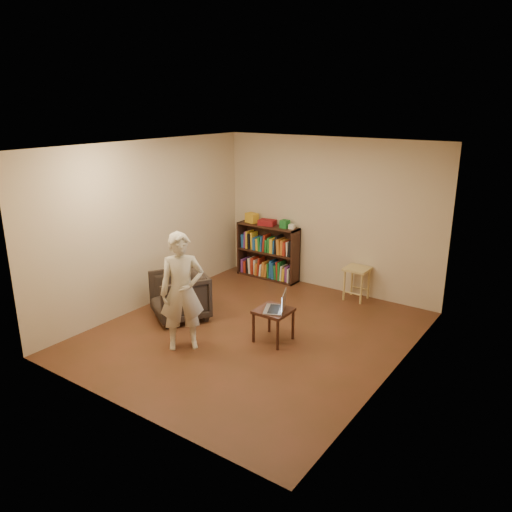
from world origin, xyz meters
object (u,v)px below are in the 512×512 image
Objects in this scene: bookshelf at (268,255)px; side_table at (273,315)px; armchair at (180,296)px; laptop at (278,306)px; person at (182,292)px; stool at (357,274)px.

bookshelf reaches higher than side_table.
armchair is 1.65m from laptop.
laptop is (0.07, 0.00, 0.14)m from side_table.
person is (-0.94, -0.83, 0.27)m from laptop.
side_table is 0.16m from laptop.
bookshelf is 3.02m from person.
side_table is 0.29× the size of person.
bookshelf reaches higher than laptop.
stool is 3.12m from person.
stool is 2.05m from laptop.
armchair is 1.58m from side_table.
laptop reaches higher than armchair.
stool is 2.90m from armchair.
bookshelf is 1.79m from stool.
laptop is at bearing -4.55° from person.
stool is at bearing 149.12° from laptop.
armchair is 1.69× the size of side_table.
side_table is 1.27m from person.
stool is 1.19× the size of side_table.
person is at bearing -112.33° from stool.
laptop is 0.28× the size of person.
bookshelf is 0.76× the size of person.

